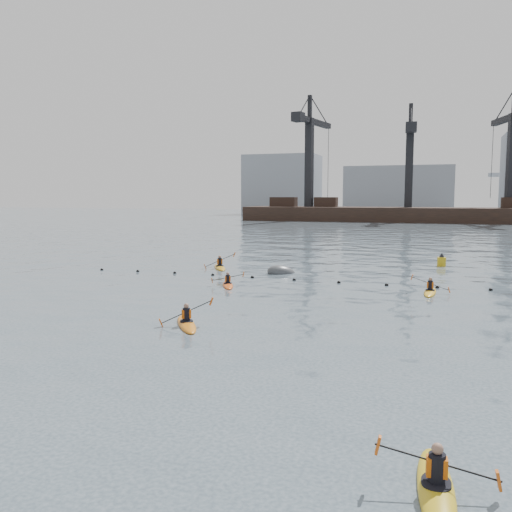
# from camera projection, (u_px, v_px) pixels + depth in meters

# --- Properties ---
(ground) EXTENTS (400.00, 400.00, 0.00)m
(ground) POSITION_uv_depth(u_px,v_px,m) (146.00, 410.00, 14.12)
(ground) COLOR #33424A
(ground) RESTS_ON ground
(float_line) EXTENTS (33.24, 0.73, 0.24)m
(float_line) POSITION_uv_depth(u_px,v_px,m) (317.00, 281.00, 35.45)
(float_line) COLOR black
(float_line) RESTS_ON ground
(barge_pier) EXTENTS (72.00, 19.30, 29.50)m
(barge_pier) POSITION_uv_depth(u_px,v_px,m) (407.00, 213.00, 117.35)
(barge_pier) COLOR black
(barge_pier) RESTS_ON ground
(skyline) EXTENTS (141.00, 28.00, 22.00)m
(skyline) POSITION_uv_depth(u_px,v_px,m) (425.00, 183.00, 153.60)
(skyline) COLOR gray
(skyline) RESTS_ON ground
(kayaker_0) EXTENTS (2.46, 3.24, 1.31)m
(kayaker_0) POSITION_uv_depth(u_px,v_px,m) (187.00, 323.00, 23.38)
(kayaker_0) COLOR orange
(kayaker_0) RESTS_ON ground
(kayaker_1) EXTENTS (2.30, 3.46, 1.11)m
(kayaker_1) POSITION_uv_depth(u_px,v_px,m) (436.00, 487.00, 10.22)
(kayaker_1) COLOR gold
(kayaker_1) RESTS_ON ground
(kayaker_2) EXTENTS (1.92, 3.03, 0.98)m
(kayaker_2) POSITION_uv_depth(u_px,v_px,m) (228.00, 284.00, 33.67)
(kayaker_2) COLOR #E65615
(kayaker_2) RESTS_ON ground
(kayaker_3) EXTENTS (2.22, 3.25, 1.16)m
(kayaker_3) POSITION_uv_depth(u_px,v_px,m) (430.00, 291.00, 31.17)
(kayaker_3) COLOR gold
(kayaker_3) RESTS_ON ground
(kayaker_5) EXTENTS (2.39, 3.47, 1.37)m
(kayaker_5) POSITION_uv_depth(u_px,v_px,m) (220.00, 267.00, 41.83)
(kayaker_5) COLOR orange
(kayaker_5) RESTS_ON ground
(mooring_buoy) EXTENTS (2.68, 2.61, 1.56)m
(mooring_buoy) POSITION_uv_depth(u_px,v_px,m) (282.00, 273.00, 39.24)
(mooring_buoy) COLOR #3C3E41
(mooring_buoy) RESTS_ON ground
(nav_buoy) EXTENTS (0.67, 0.67, 1.22)m
(nav_buoy) POSITION_uv_depth(u_px,v_px,m) (442.00, 262.00, 43.09)
(nav_buoy) COLOR #C89014
(nav_buoy) RESTS_ON ground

